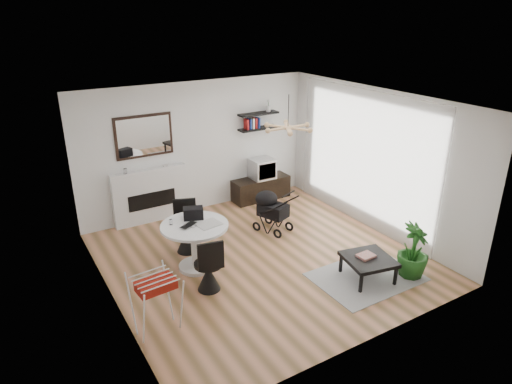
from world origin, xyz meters
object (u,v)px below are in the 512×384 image
dining_table (195,240)px  coffee_table (369,260)px  stroller (271,212)px  potted_plant (413,251)px  fireplace (150,189)px  drying_rack (156,303)px  tv_console (261,188)px  crt_tv (262,169)px

dining_table → coffee_table: (2.19, -1.70, -0.19)m
stroller → potted_plant: (1.04, -2.54, 0.07)m
fireplace → drying_rack: bearing=-107.9°
tv_console → drying_rack: bearing=-138.3°
stroller → potted_plant: size_ratio=0.97×
dining_table → potted_plant: potted_plant is taller
potted_plant → dining_table: bearing=145.1°
tv_console → stroller: (-0.65, -1.43, 0.13)m
fireplace → stroller: 2.45m
tv_console → drying_rack: (-3.56, -3.18, 0.20)m
stroller → potted_plant: 2.75m
dining_table → tv_console: bearing=38.6°
drying_rack → potted_plant: size_ratio=0.94×
fireplace → potted_plant: size_ratio=2.40×
dining_table → drying_rack: (-1.09, -1.21, -0.08)m
tv_console → crt_tv: size_ratio=2.59×
dining_table → coffee_table: bearing=-37.8°
tv_console → crt_tv: crt_tv is taller
coffee_table → potted_plant: 0.74m
dining_table → stroller: (1.82, 0.54, -0.15)m
fireplace → tv_console: bearing=-3.7°
tv_console → coffee_table: 3.68m
drying_rack → stroller: (2.91, 1.75, -0.07)m
tv_console → coffee_table: size_ratio=1.55×
fireplace → stroller: size_ratio=2.47×
dining_table → coffee_table: size_ratio=1.29×
tv_console → dining_table: (-2.47, -1.97, 0.28)m
coffee_table → crt_tv: bearing=85.1°
crt_tv → drying_rack: size_ratio=0.60×
dining_table → drying_rack: bearing=-132.2°
drying_rack → fireplace: bearing=67.3°
coffee_table → drying_rack: bearing=171.4°
crt_tv → stroller: 1.61m
fireplace → stroller: fireplace is taller
crt_tv → stroller: crt_tv is taller
stroller → coffee_table: size_ratio=1.03×
fireplace → tv_console: size_ratio=1.65×
tv_console → stroller: bearing=-114.5°
fireplace → tv_console: 2.53m
crt_tv → drying_rack: crt_tv is taller
fireplace → coffee_table: size_ratio=2.56×
fireplace → coffee_table: 4.44m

